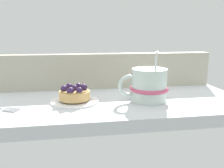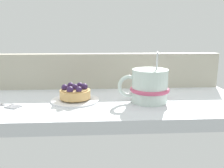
% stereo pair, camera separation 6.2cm
% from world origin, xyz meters
% --- Properties ---
extents(ground_plane, '(0.83, 0.33, 0.03)m').
position_xyz_m(ground_plane, '(0.00, 0.00, -0.02)').
color(ground_plane, silver).
extents(window_rail_back, '(0.81, 0.04, 0.11)m').
position_xyz_m(window_rail_back, '(0.00, 0.14, 0.06)').
color(window_rail_back, '#B2AD99').
rests_on(window_rail_back, ground_plane).
extents(dessert_plate, '(0.13, 0.13, 0.01)m').
position_xyz_m(dessert_plate, '(-0.05, -0.01, 0.00)').
color(dessert_plate, white).
rests_on(dessert_plate, ground_plane).
extents(raspberry_tart, '(0.08, 0.08, 0.04)m').
position_xyz_m(raspberry_tart, '(-0.05, -0.01, 0.02)').
color(raspberry_tart, tan).
rests_on(raspberry_tart, dessert_plate).
extents(coffee_mug, '(0.14, 0.10, 0.13)m').
position_xyz_m(coffee_mug, '(0.14, -0.03, 0.04)').
color(coffee_mug, silver).
rests_on(coffee_mug, ground_plane).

